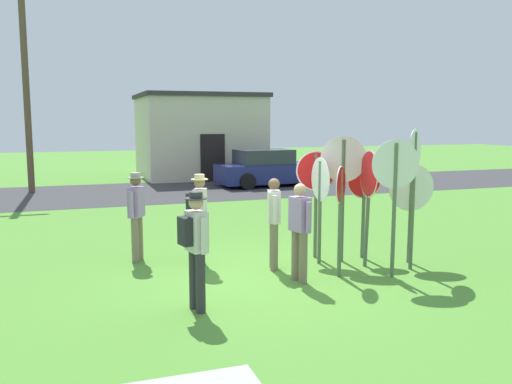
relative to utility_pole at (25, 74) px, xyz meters
name	(u,v)px	position (x,y,z in m)	size (l,w,h in m)	color
ground_plane	(261,277)	(4.51, -13.22, -4.38)	(80.00, 80.00, 0.00)	#518E33
street_asphalt	(157,192)	(4.51, -1.39, -4.38)	(60.00, 6.40, 0.01)	#38383A
building_background	(198,135)	(7.39, 3.97, -2.40)	(5.64, 5.62, 3.94)	beige
utility_pole	(25,74)	(0.00, 0.00, 0.00)	(1.80, 0.24, 8.40)	brown
parked_car_on_street	(268,169)	(9.18, -0.96, -3.69)	(4.41, 2.24, 1.51)	navy
stop_sign_leaning_left	(411,196)	(7.53, -13.27, -3.09)	(0.89, 0.18, 1.91)	#51664C
stop_sign_nearest	(414,174)	(7.28, -13.67, -2.61)	(0.60, 0.50, 2.58)	#51664C
stop_sign_far_back	(368,187)	(6.62, -13.22, -2.87)	(0.20, 0.89, 2.20)	#51664C
stop_sign_rear_left	(364,195)	(6.87, -12.66, -3.11)	(0.67, 0.19, 1.88)	#51664C
stop_sign_tallest	(316,185)	(5.99, -12.30, -2.92)	(0.73, 0.35, 2.14)	#51664C
stop_sign_center_cluster	(343,175)	(6.35, -12.74, -2.69)	(0.82, 0.34, 2.44)	#51664C
stop_sign_leaning_right	(340,203)	(5.81, -13.67, -3.06)	(0.44, 0.51, 1.96)	#51664C
stop_sign_low_front	(395,183)	(6.68, -14.00, -2.71)	(0.84, 0.17, 2.41)	#51664C
stop_sign_rear_right	(320,191)	(5.86, -12.76, -2.98)	(0.07, 0.83, 2.04)	#51664C
person_near_signs	(300,227)	(5.03, -13.72, -3.43)	(0.30, 0.56, 1.69)	#7A6B56
person_with_sunhat	(136,211)	(2.58, -11.46, -3.40)	(0.36, 0.51, 1.74)	#7A6B56
person_in_dark_shirt	(274,218)	(4.90, -12.84, -3.43)	(0.31, 0.55, 1.69)	#7A6B56
person_in_blue	(199,213)	(3.66, -12.14, -3.37)	(0.44, 0.53, 1.74)	#2D2D33
person_on_left	(195,242)	(3.05, -14.52, -3.37)	(0.42, 0.56, 1.74)	#2D2D33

